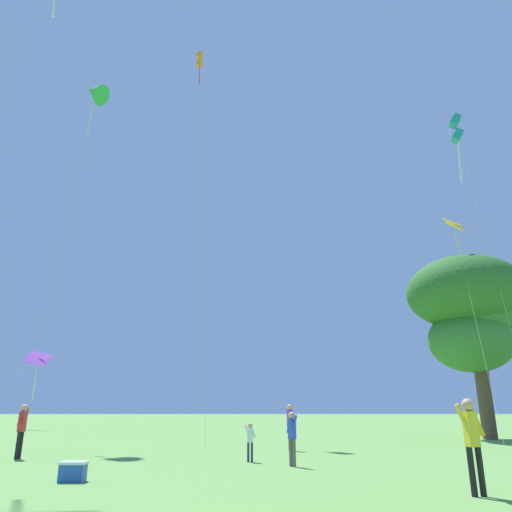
# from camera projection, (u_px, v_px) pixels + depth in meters

# --- Properties ---
(kite_green_small) EXTENTS (2.00, 6.60, 22.65)m
(kite_green_small) POSITION_uv_depth(u_px,v_px,m) (95.00, 93.00, 32.01)
(kite_green_small) COLOR green
(kite_green_small) RESTS_ON ground_plane
(kite_yellow_diamond) EXTENTS (2.95, 7.65, 13.28)m
(kite_yellow_diamond) POSITION_uv_depth(u_px,v_px,m) (456.00, 234.00, 29.74)
(kite_yellow_diamond) COLOR yellow
(kite_yellow_diamond) RESTS_ON ground_plane
(kite_purple_streamer) EXTENTS (4.65, 9.52, 6.77)m
(kite_purple_streamer) POSITION_uv_depth(u_px,v_px,m) (36.00, 366.00, 42.79)
(kite_purple_streamer) COLOR purple
(kite_purple_streamer) RESTS_ON ground_plane
(kite_pink_low) EXTENTS (3.03, 8.85, 29.23)m
(kite_pink_low) POSITION_uv_depth(u_px,v_px,m) (453.00, 130.00, 45.48)
(kite_pink_low) COLOR pink
(kite_pink_low) RESTS_ON ground_plane
(kite_orange_box) EXTENTS (2.57, 9.15, 29.83)m
(kite_orange_box) POSITION_uv_depth(u_px,v_px,m) (200.00, 63.00, 39.45)
(kite_orange_box) COLOR orange
(kite_orange_box) RESTS_ON ground_plane
(kite_teal_box) EXTENTS (1.14, 5.65, 21.02)m
(kite_teal_box) POSITION_uv_depth(u_px,v_px,m) (457.00, 131.00, 32.97)
(kite_teal_box) COLOR teal
(kite_teal_box) RESTS_ON ground_plane
(person_near_tree) EXTENTS (0.24, 0.58, 1.78)m
(person_near_tree) POSITION_uv_depth(u_px,v_px,m) (22.00, 426.00, 16.62)
(person_near_tree) COLOR black
(person_near_tree) RESTS_ON ground_plane
(person_with_spool) EXTENTS (0.34, 0.45, 1.54)m
(person_with_spool) POSITION_uv_depth(u_px,v_px,m) (292.00, 433.00, 14.45)
(person_with_spool) COLOR #665B4C
(person_with_spool) RESTS_ON ground_plane
(person_child_small) EXTENTS (0.38, 0.17, 1.19)m
(person_child_small) POSITION_uv_depth(u_px,v_px,m) (250.00, 438.00, 15.63)
(person_child_small) COLOR #2D3351
(person_child_small) RESTS_ON ground_plane
(person_in_red_shirt) EXTENTS (0.59, 0.25, 1.81)m
(person_in_red_shirt) POSITION_uv_depth(u_px,v_px,m) (472.00, 436.00, 9.59)
(person_in_red_shirt) COLOR black
(person_in_red_shirt) RESTS_ON ground_plane
(person_far_back) EXTENTS (0.26, 0.58, 1.82)m
(person_far_back) POSITION_uv_depth(u_px,v_px,m) (290.00, 423.00, 20.00)
(person_far_back) COLOR gray
(person_far_back) RESTS_ON ground_plane
(tree_left_oak) EXTENTS (6.96, 6.96, 10.71)m
(tree_left_oak) POSITION_uv_depth(u_px,v_px,m) (469.00, 310.00, 29.48)
(tree_left_oak) COLOR brown
(tree_left_oak) RESTS_ON ground_plane
(picnic_cooler) EXTENTS (0.60, 0.40, 0.44)m
(picnic_cooler) POSITION_uv_depth(u_px,v_px,m) (73.00, 471.00, 11.23)
(picnic_cooler) COLOR #2351B2
(picnic_cooler) RESTS_ON ground_plane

